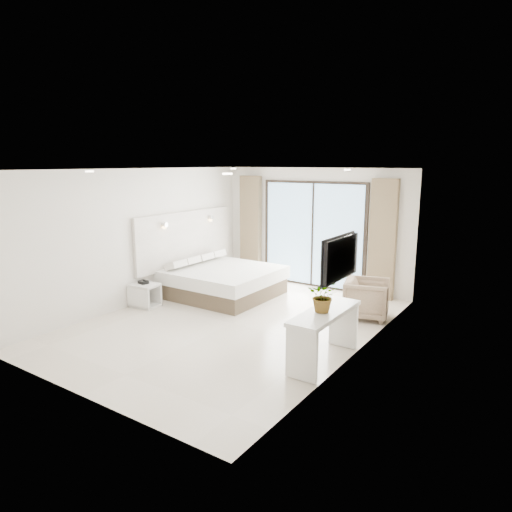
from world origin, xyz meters
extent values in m
plane|color=beige|center=(0.00, 0.00, 0.00)|extent=(6.20, 6.20, 0.00)
cube|color=silver|center=(0.00, 3.10, 1.35)|extent=(4.60, 0.02, 2.70)
cube|color=silver|center=(0.00, -3.10, 1.35)|extent=(4.60, 0.02, 2.70)
cube|color=silver|center=(-2.30, 0.00, 1.35)|extent=(0.02, 6.20, 2.70)
cube|color=silver|center=(2.30, 0.00, 1.35)|extent=(0.02, 6.20, 2.70)
cube|color=white|center=(0.00, 0.00, 2.70)|extent=(4.60, 6.20, 0.02)
cube|color=silver|center=(-2.25, 1.30, 1.15)|extent=(0.08, 3.00, 1.20)
cube|color=black|center=(2.25, -0.55, 1.55)|extent=(0.06, 1.00, 0.58)
cube|color=black|center=(2.21, -0.55, 1.55)|extent=(0.02, 1.04, 0.62)
cube|color=black|center=(0.00, 3.07, 1.20)|extent=(2.56, 0.04, 2.42)
cube|color=#98C9F3|center=(0.00, 3.04, 1.20)|extent=(2.40, 0.01, 2.30)
cube|color=#756245|center=(-1.65, 2.96, 1.25)|extent=(0.55, 0.14, 2.50)
cube|color=#756245|center=(1.65, 2.96, 1.25)|extent=(0.55, 0.14, 2.50)
cylinder|color=white|center=(-1.30, -1.80, 2.68)|extent=(0.12, 0.12, 0.02)
cylinder|color=white|center=(1.30, -1.80, 2.68)|extent=(0.12, 0.12, 0.02)
cylinder|color=white|center=(-1.30, 1.80, 2.68)|extent=(0.12, 0.12, 0.02)
cylinder|color=white|center=(1.30, 1.80, 2.68)|extent=(0.12, 0.12, 0.02)
cube|color=brown|center=(-1.22, 1.30, 0.16)|extent=(2.05, 1.95, 0.33)
cube|color=white|center=(-1.22, 1.30, 0.46)|extent=(2.13, 2.03, 0.27)
cube|color=white|center=(-1.95, 0.63, 0.67)|extent=(0.28, 0.41, 0.14)
cube|color=white|center=(-1.95, 1.07, 0.67)|extent=(0.28, 0.41, 0.14)
cube|color=white|center=(-1.95, 1.53, 0.67)|extent=(0.28, 0.41, 0.14)
cube|color=white|center=(-1.95, 1.97, 0.67)|extent=(0.28, 0.41, 0.14)
cube|color=white|center=(-2.02, -0.19, 0.44)|extent=(0.54, 0.46, 0.05)
cube|color=white|center=(-2.02, -0.19, 0.03)|extent=(0.54, 0.46, 0.05)
cube|color=white|center=(-2.02, -0.37, 0.23)|extent=(0.51, 0.10, 0.41)
cube|color=white|center=(-2.02, 0.00, 0.23)|extent=(0.51, 0.10, 0.41)
cube|color=black|center=(-2.06, -0.19, 0.50)|extent=(0.21, 0.17, 0.06)
cube|color=white|center=(2.04, -0.55, 0.74)|extent=(0.47, 1.50, 0.06)
cube|color=white|center=(2.04, -1.23, 0.35)|extent=(0.45, 0.06, 0.71)
cube|color=white|center=(2.04, 0.12, 0.35)|extent=(0.45, 0.06, 0.71)
imported|color=#33662D|center=(2.04, -0.61, 0.95)|extent=(0.55, 0.58, 0.37)
imported|color=#987763|center=(1.85, 1.63, 0.40)|extent=(0.91, 0.94, 0.79)
camera|label=1|loc=(4.64, -6.17, 2.81)|focal=32.00mm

